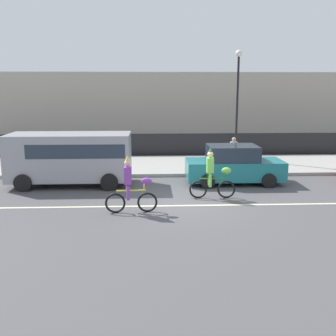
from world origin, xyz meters
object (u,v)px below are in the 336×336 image
at_px(parade_cyclist_lime, 213,176).
at_px(parked_car_teal, 234,165).
at_px(parade_cyclist_purple, 132,188).
at_px(street_lamp_post, 238,89).
at_px(parked_van_grey, 72,155).
at_px(pedestrian_onlooker, 234,153).

height_order(parade_cyclist_lime, parked_car_teal, parade_cyclist_lime).
distance_m(parade_cyclist_purple, parade_cyclist_lime, 3.32).
height_order(parade_cyclist_purple, street_lamp_post, street_lamp_post).
bearing_deg(parked_car_teal, parade_cyclist_purple, -136.90).
xyz_separation_m(parked_van_grey, street_lamp_post, (8.00, 5.06, 2.71)).
height_order(parade_cyclist_lime, street_lamp_post, street_lamp_post).
height_order(parked_car_teal, street_lamp_post, street_lamp_post).
distance_m(parked_car_teal, pedestrian_onlooker, 1.79).
bearing_deg(pedestrian_onlooker, parked_car_teal, -101.42).
bearing_deg(parked_car_teal, parked_van_grey, -179.81).
distance_m(parade_cyclist_purple, pedestrian_onlooker, 7.25).
bearing_deg(parked_car_teal, parade_cyclist_lime, -118.49).
bearing_deg(parade_cyclist_purple, parked_van_grey, 124.29).
bearing_deg(parade_cyclist_purple, parade_cyclist_lime, 28.53).
xyz_separation_m(parade_cyclist_purple, parked_car_teal, (4.18, 3.91, -0.06)).
distance_m(street_lamp_post, pedestrian_onlooker, 4.51).
bearing_deg(parade_cyclist_purple, street_lamp_post, 59.12).
bearing_deg(parked_van_grey, street_lamp_post, 32.29).
bearing_deg(parade_cyclist_lime, parked_car_teal, 61.51).
xyz_separation_m(parked_car_teal, pedestrian_onlooker, (0.35, 1.74, 0.23)).
relative_size(parade_cyclist_purple, parade_cyclist_lime, 1.00).
bearing_deg(parked_van_grey, pedestrian_onlooker, 13.78).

